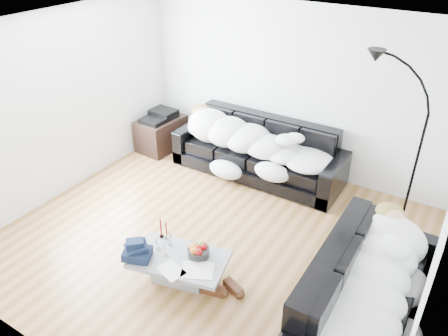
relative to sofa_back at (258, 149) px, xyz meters
The scene contains 24 objects.
ground 1.82m from the sofa_back, 81.29° to the right, with size 5.00×5.00×0.00m, color brown.
wall_back 1.03m from the sofa_back, 62.33° to the left, with size 5.00×0.02×2.60m, color silver.
wall_left 2.96m from the sofa_back, 142.05° to the right, with size 0.02×4.50×2.60m, color silver.
wall_right 3.38m from the sofa_back, 32.19° to the right, with size 0.02×4.50×2.60m, color silver.
ceiling 2.79m from the sofa_back, 81.29° to the right, with size 5.00×5.00×0.00m, color white.
sofa_back is the anchor object (origin of this frame).
sofa_right 3.13m from the sofa_back, 42.65° to the right, with size 2.23×0.95×0.90m, color black.
sleeper_back 0.21m from the sofa_back, 90.00° to the right, with size 2.28×0.79×0.46m, color white, non-canonical shape.
sleeper_right 3.14m from the sofa_back, 42.65° to the right, with size 1.91×0.81×0.47m, color white, non-canonical shape.
teal_cushion 2.68m from the sofa_back, 32.58° to the right, with size 0.36×0.30×0.20m, color #0B5038.
coffee_table 2.57m from the sofa_back, 81.98° to the right, with size 1.06×0.62×0.31m, color #939699.
fruit_bowl 2.45m from the sofa_back, 77.72° to the right, with size 0.25×0.25×0.15m, color white.
wine_glass_a 2.42m from the sofa_back, 86.85° to the right, with size 0.07×0.07×0.16m, color white.
wine_glass_b 2.55m from the sofa_back, 88.41° to the right, with size 0.07×0.07×0.17m, color white.
wine_glass_c 2.59m from the sofa_back, 85.17° to the right, with size 0.08×0.08×0.18m, color white.
candle_left 2.36m from the sofa_back, 90.95° to the right, with size 0.05×0.05×0.26m, color maroon.
candle_right 2.34m from the sofa_back, 89.30° to the right, with size 0.04×0.04×0.22m, color maroon.
newspaper_a 2.67m from the sofa_back, 76.00° to the right, with size 0.35×0.27×0.01m, color silver.
newspaper_b 2.78m from the sofa_back, 81.49° to the right, with size 0.29×0.21×0.01m, color silver.
navy_jacket 2.76m from the sofa_back, 90.74° to the right, with size 0.32×0.27×0.16m, color black, non-canonical shape.
shoes 2.64m from the sofa_back, 70.31° to the right, with size 0.45×0.33×0.10m, color #472311, non-canonical shape.
av_cabinet 1.87m from the sofa_back, behind, with size 0.56×0.82×0.56m, color black.
stereo 1.88m from the sofa_back, behind, with size 0.44×0.34×0.13m, color black.
floor_lamp 2.37m from the sofa_back, ahead, with size 0.74×0.29×2.02m, color black, non-canonical shape.
Camera 1 is at (2.46, -3.67, 3.64)m, focal length 35.00 mm.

